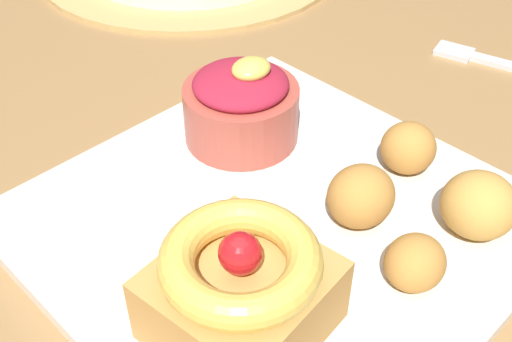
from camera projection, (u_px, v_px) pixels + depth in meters
dining_table at (147, 213)px, 0.58m from camera, size 1.57×0.90×0.73m
front_plate at (277, 222)px, 0.43m from camera, size 0.30×0.30×0.01m
cake_slice at (241, 288)px, 0.34m from camera, size 0.10×0.09×0.07m
berry_ramekin at (241, 106)px, 0.48m from camera, size 0.09×0.09×0.07m
fritter_front at (361, 196)px, 0.41m from camera, size 0.05×0.04×0.04m
fritter_middle at (479, 205)px, 0.41m from camera, size 0.05×0.05×0.04m
fritter_back at (408, 148)px, 0.46m from camera, size 0.04×0.04×0.04m
fritter_extra at (415, 263)px, 0.38m from camera, size 0.04×0.04×0.03m
fork at (489, 61)px, 0.61m from camera, size 0.05×0.13×0.00m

